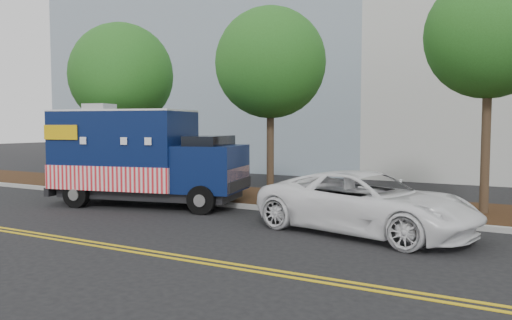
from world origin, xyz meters
The scene contains 11 objects.
ground centered at (0.00, 0.00, 0.00)m, with size 120.00×120.00×0.00m, color black.
curb centered at (0.00, 1.40, 0.07)m, with size 120.00×0.18×0.15m, color #9E9E99.
mulch_strip centered at (0.00, 3.50, 0.07)m, with size 120.00×4.00×0.15m, color black.
centerline_near centered at (0.00, -4.45, 0.01)m, with size 120.00×0.10×0.01m, color gold.
centerline_far centered at (0.00, -4.70, 0.01)m, with size 120.00×0.10×0.01m, color gold.
tree_a centered at (-6.01, 3.47, 4.91)m, with size 4.46×4.46×7.15m.
tree_b centered at (1.47, 2.98, 4.94)m, with size 3.90×3.90×6.90m.
tree_c centered at (8.42, 3.40, 5.36)m, with size 3.69×3.69×7.23m.
sign_post centered at (-4.69, 1.55, 1.20)m, with size 0.06×0.06×2.40m, color #473828.
food_truck centered at (-2.22, 0.32, 1.59)m, with size 7.01×3.77×3.51m.
white_car centered at (5.94, -0.34, 0.79)m, with size 2.62×5.67×1.58m, color white.
Camera 1 is at (9.55, -12.78, 2.76)m, focal length 35.00 mm.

